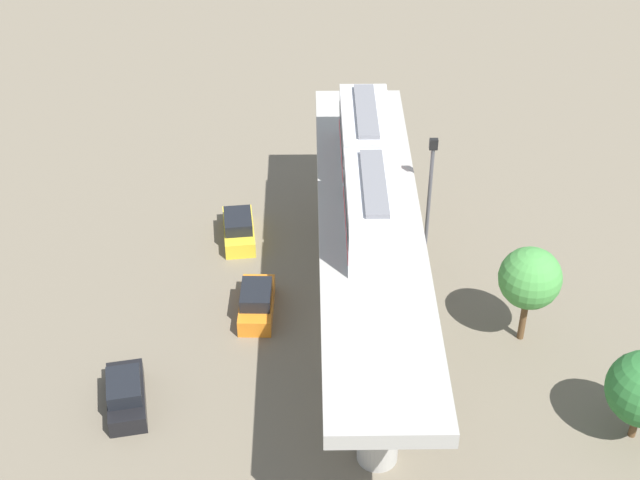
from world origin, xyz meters
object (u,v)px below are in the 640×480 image
Objects in this scene: parked_car_black at (126,394)px; tree_near_viaduct at (530,279)px; parked_car_yellow at (239,229)px; train at (369,171)px; signal_post at (428,207)px; parked_car_orange at (257,302)px.

tree_near_viaduct reaches higher than parked_car_black.
parked_car_black is 1.02× the size of parked_car_yellow.
train is 16.45m from parked_car_black.
tree_near_viaduct is at bearing 143.52° from parked_car_yellow.
tree_near_viaduct is 0.60× the size of signal_post.
signal_post is at bearing -158.01° from train.
train is 9.89m from parked_car_orange.
tree_near_viaduct is at bearing 158.25° from train.
parked_car_orange is (-1.37, 6.90, 0.00)m from parked_car_yellow.
signal_post is (4.80, -4.65, 1.25)m from tree_near_viaduct.
signal_post is (-3.40, -1.37, -3.22)m from train.
train is 3.04× the size of parked_car_black.
train is 9.90m from tree_near_viaduct.
parked_car_orange is at bearing 95.16° from parked_car_yellow.
train is 1.41× the size of signal_post.
train is 3.10× the size of parked_car_yellow.
signal_post reaches higher than parked_car_orange.
parked_car_black is at bearing 12.81° from tree_near_viaduct.
parked_car_black is at bearing 33.04° from train.
parked_car_yellow is 12.54m from signal_post.
parked_car_yellow and parked_car_orange have the same top height.
parked_car_black is 18.67m from signal_post.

